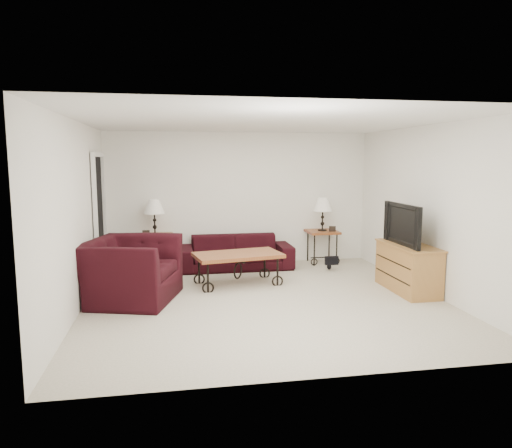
{
  "coord_description": "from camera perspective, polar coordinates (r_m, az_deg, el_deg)",
  "views": [
    {
      "loc": [
        -1.27,
        -6.42,
        1.99
      ],
      "look_at": [
        0.0,
        0.7,
        1.0
      ],
      "focal_mm": 33.14,
      "sensor_mm": 36.0,
      "label": 1
    }
  ],
  "objects": [
    {
      "name": "wall_left",
      "position": [
        6.58,
        -20.82,
        0.83
      ],
      "size": [
        0.02,
        5.0,
        2.5
      ],
      "primitive_type": "cube",
      "color": "white",
      "rests_on": "ground"
    },
    {
      "name": "television",
      "position": [
        7.43,
        17.92,
        -0.02
      ],
      "size": [
        0.14,
        1.07,
        0.62
      ],
      "primitive_type": "imported",
      "rotation": [
        0.0,
        0.0,
        -1.57
      ],
      "color": "black",
      "rests_on": "tv_stand"
    },
    {
      "name": "side_table_right",
      "position": [
        9.23,
        7.96,
        -2.74
      ],
      "size": [
        0.58,
        0.58,
        0.63
      ],
      "primitive_type": "cube",
      "rotation": [
        0.0,
        0.0,
        -0.01
      ],
      "color": "brown",
      "rests_on": "ground"
    },
    {
      "name": "lamp_left",
      "position": [
        8.69,
        -12.15,
        0.83
      ],
      "size": [
        0.4,
        0.4,
        0.64
      ],
      "primitive_type": null,
      "rotation": [
        0.0,
        0.0,
        -0.09
      ],
      "color": "black",
      "rests_on": "side_table_left"
    },
    {
      "name": "doorway",
      "position": [
        8.22,
        -18.43,
        0.61
      ],
      "size": [
        0.08,
        0.94,
        2.04
      ],
      "primitive_type": "cube",
      "color": "black",
      "rests_on": "ground"
    },
    {
      "name": "sofa",
      "position": [
        8.68,
        -2.47,
        -3.43
      ],
      "size": [
        2.06,
        0.81,
        0.6
      ],
      "primitive_type": "imported",
      "color": "black",
      "rests_on": "ground"
    },
    {
      "name": "backpack",
      "position": [
        8.69,
        8.84,
        -3.92
      ],
      "size": [
        0.45,
        0.41,
        0.48
      ],
      "primitive_type": "ellipsoid",
      "rotation": [
        0.0,
        0.0,
        0.4
      ],
      "color": "black",
      "rests_on": "ground"
    },
    {
      "name": "ceiling",
      "position": [
        6.57,
        1.09,
        12.25
      ],
      "size": [
        5.0,
        5.0,
        0.0
      ],
      "primitive_type": "plane",
      "color": "white",
      "rests_on": "wall_back"
    },
    {
      "name": "lamp_right",
      "position": [
        9.13,
        8.04,
        1.16
      ],
      "size": [
        0.36,
        0.36,
        0.63
      ],
      "primitive_type": null,
      "rotation": [
        0.0,
        0.0,
        -0.01
      ],
      "color": "black",
      "rests_on": "side_table_right"
    },
    {
      "name": "photo_frame_right",
      "position": [
        9.08,
        9.2,
        -0.58
      ],
      "size": [
        0.13,
        0.04,
        0.11
      ],
      "primitive_type": "cube",
      "rotation": [
        0.0,
        0.0,
        -0.22
      ],
      "color": "black",
      "rests_on": "side_table_right"
    },
    {
      "name": "throw_pillow",
      "position": [
        6.86,
        -13.72,
        -4.8
      ],
      "size": [
        0.21,
        0.41,
        0.4
      ],
      "primitive_type": "cube",
      "rotation": [
        0.0,
        0.0,
        1.28
      ],
      "color": "#B73817",
      "rests_on": "armchair"
    },
    {
      "name": "coffee_table",
      "position": [
        7.59,
        -2.19,
        -5.44
      ],
      "size": [
        1.47,
        0.97,
        0.51
      ],
      "primitive_type": "cube",
      "rotation": [
        0.0,
        0.0,
        0.18
      ],
      "color": "brown",
      "rests_on": "ground"
    },
    {
      "name": "ground",
      "position": [
        6.84,
        1.04,
        -9.12
      ],
      "size": [
        5.0,
        5.0,
        0.0
      ],
      "primitive_type": "plane",
      "color": "beige",
      "rests_on": "ground"
    },
    {
      "name": "wall_back",
      "position": [
        9.04,
        -2.0,
        3.09
      ],
      "size": [
        5.0,
        0.02,
        2.5
      ],
      "primitive_type": "cube",
      "color": "white",
      "rests_on": "ground"
    },
    {
      "name": "wall_right",
      "position": [
        7.48,
        20.21,
        1.64
      ],
      "size": [
        0.02,
        5.0,
        2.5
      ],
      "primitive_type": "cube",
      "color": "white",
      "rests_on": "ground"
    },
    {
      "name": "side_table_left",
      "position": [
        8.79,
        -12.03,
        -3.33
      ],
      "size": [
        0.64,
        0.64,
        0.64
      ],
      "primitive_type": "cube",
      "rotation": [
        0.0,
        0.0,
        -0.09
      ],
      "color": "brown",
      "rests_on": "ground"
    },
    {
      "name": "wall_front",
      "position": [
        4.19,
        7.69,
        -2.44
      ],
      "size": [
        5.0,
        0.02,
        2.5
      ],
      "primitive_type": "cube",
      "color": "white",
      "rests_on": "ground"
    },
    {
      "name": "armchair",
      "position": [
        6.94,
        -14.92,
        -5.4
      ],
      "size": [
        1.51,
        1.62,
        0.87
      ],
      "primitive_type": "imported",
      "rotation": [
        0.0,
        0.0,
        1.28
      ],
      "color": "black",
      "rests_on": "ground"
    },
    {
      "name": "tv_stand",
      "position": [
        7.55,
        17.84,
        -5.05
      ],
      "size": [
        0.5,
        1.2,
        0.72
      ],
      "primitive_type": "cube",
      "color": "#B47E42",
      "rests_on": "ground"
    },
    {
      "name": "photo_frame_left",
      "position": [
        8.58,
        -13.14,
        -1.09
      ],
      "size": [
        0.13,
        0.03,
        0.11
      ],
      "primitive_type": "cube",
      "rotation": [
        0.0,
        0.0,
        0.08
      ],
      "color": "black",
      "rests_on": "side_table_left"
    }
  ]
}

